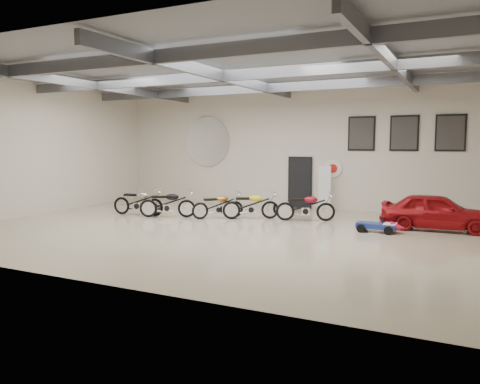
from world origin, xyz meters
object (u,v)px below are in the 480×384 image
at_px(motorcycle_silver, 138,201).
at_px(motorcycle_red, 305,206).
at_px(vintage_car, 437,212).
at_px(motorcycle_black, 167,203).
at_px(banner_stand, 324,188).
at_px(motorcycle_gold, 218,205).
at_px(motorcycle_yellow, 251,205).
at_px(go_kart, 380,224).

bearing_deg(motorcycle_silver, motorcycle_red, 6.69).
bearing_deg(vintage_car, motorcycle_black, 98.26).
relative_size(banner_stand, motorcycle_silver, 0.89).
height_order(banner_stand, motorcycle_red, banner_stand).
height_order(motorcycle_gold, motorcycle_yellow, motorcycle_yellow).
height_order(motorcycle_black, vintage_car, vintage_car).
bearing_deg(vintage_car, motorcycle_red, 90.40).
bearing_deg(motorcycle_red, motorcycle_silver, 172.99).
relative_size(banner_stand, motorcycle_gold, 0.97).
xyz_separation_m(motorcycle_yellow, vintage_car, (6.15, 0.66, 0.06)).
bearing_deg(banner_stand, vintage_car, -30.11).
xyz_separation_m(motorcycle_silver, motorcycle_yellow, (4.21, 1.07, -0.02)).
xyz_separation_m(motorcycle_yellow, motorcycle_red, (1.90, 0.46, 0.01)).
height_order(motorcycle_black, motorcycle_yellow, motorcycle_black).
height_order(motorcycle_silver, go_kart, motorcycle_silver).
height_order(motorcycle_yellow, go_kart, motorcycle_yellow).
height_order(motorcycle_black, go_kart, motorcycle_black).
xyz_separation_m(motorcycle_gold, motorcycle_red, (3.04, 0.87, 0.03)).
height_order(banner_stand, motorcycle_black, banner_stand).
height_order(motorcycle_black, motorcycle_red, motorcycle_black).
relative_size(motorcycle_black, motorcycle_gold, 1.08).
bearing_deg(motorcycle_gold, banner_stand, 5.06).
bearing_deg(motorcycle_red, motorcycle_yellow, 172.59).
relative_size(motorcycle_silver, motorcycle_red, 1.02).
distance_m(motorcycle_silver, vintage_car, 10.51).
relative_size(motorcycle_black, motorcycle_yellow, 1.02).
bearing_deg(motorcycle_red, motorcycle_black, 175.95).
height_order(motorcycle_black, motorcycle_gold, motorcycle_black).
distance_m(banner_stand, motorcycle_silver, 7.35).
distance_m(motorcycle_gold, motorcycle_yellow, 1.21).
height_order(motorcycle_yellow, vintage_car, vintage_car).
relative_size(banner_stand, motorcycle_black, 0.90).
relative_size(motorcycle_silver, go_kart, 1.42).
bearing_deg(motorcycle_yellow, motorcycle_red, -16.49).
bearing_deg(go_kart, motorcycle_silver, -176.21).
height_order(motorcycle_gold, go_kart, motorcycle_gold).
bearing_deg(motorcycle_black, banner_stand, 17.95).
bearing_deg(motorcycle_yellow, motorcycle_silver, 164.09).
xyz_separation_m(motorcycle_red, go_kart, (2.74, -1.06, -0.26)).
bearing_deg(motorcycle_black, vintage_car, -12.49).
height_order(motorcycle_gold, motorcycle_red, motorcycle_red).
bearing_deg(motorcycle_black, motorcycle_yellow, -3.73).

